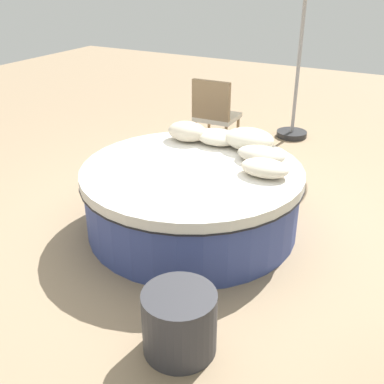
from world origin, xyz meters
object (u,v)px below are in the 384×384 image
throw_pillow_0 (265,168)px  side_table (179,322)px  round_bed (192,197)px  throw_pillow_4 (187,131)px  throw_pillow_3 (218,137)px  patio_chair (214,111)px  throw_pillow_1 (261,155)px  throw_pillow_2 (249,139)px

throw_pillow_0 → side_table: (0.05, -1.58, -0.48)m
round_bed → throw_pillow_4: throw_pillow_4 is taller
throw_pillow_3 → throw_pillow_4: bearing=-167.7°
side_table → throw_pillow_3: bearing=109.9°
round_bed → throw_pillow_3: 0.78m
patio_chair → side_table: bearing=-68.9°
patio_chair → round_bed: bearing=-71.3°
throw_pillow_1 → patio_chair: size_ratio=0.47×
round_bed → side_table: round_bed is taller
patio_chair → throw_pillow_1: bearing=-52.5°
throw_pillow_1 → throw_pillow_2: (-0.23, 0.25, 0.03)m
throw_pillow_0 → patio_chair: 2.24m
throw_pillow_3 → throw_pillow_4: 0.33m
throw_pillow_3 → patio_chair: patio_chair is taller
throw_pillow_1 → throw_pillow_3: throw_pillow_3 is taller
round_bed → throw_pillow_2: 0.84m
throw_pillow_2 → side_table: (0.42, -2.11, -0.51)m
round_bed → throw_pillow_1: throw_pillow_1 is taller
throw_pillow_0 → side_table: bearing=-88.1°
round_bed → throw_pillow_1: 0.76m
patio_chair → throw_pillow_2: bearing=-53.1°
throw_pillow_1 → side_table: (0.20, -1.86, -0.48)m
round_bed → throw_pillow_0: (0.64, 0.16, 0.38)m
throw_pillow_1 → throw_pillow_4: (-0.89, 0.17, 0.03)m
throw_pillow_1 → throw_pillow_4: size_ratio=1.09×
throw_pillow_4 → throw_pillow_0: bearing=-23.4°
throw_pillow_2 → throw_pillow_3: size_ratio=1.09×
throw_pillow_0 → throw_pillow_4: 1.13m
throw_pillow_2 → patio_chair: (-1.00, 1.24, -0.17)m
throw_pillow_1 → side_table: throw_pillow_1 is taller
throw_pillow_0 → throw_pillow_1: 0.31m
throw_pillow_1 → side_table: size_ratio=0.95×
throw_pillow_3 → round_bed: bearing=-84.4°
throw_pillow_3 → side_table: size_ratio=0.95×
throw_pillow_1 → throw_pillow_3: size_ratio=1.00×
throw_pillow_0 → patio_chair: patio_chair is taller
round_bed → throw_pillow_0: 0.76m
throw_pillow_1 → throw_pillow_2: size_ratio=0.91×
throw_pillow_2 → side_table: 2.21m
throw_pillow_1 → throw_pillow_4: throw_pillow_4 is taller
throw_pillow_1 → throw_pillow_4: bearing=169.2°
throw_pillow_4 → patio_chair: patio_chair is taller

